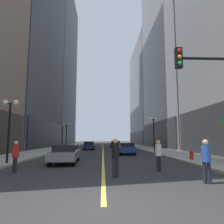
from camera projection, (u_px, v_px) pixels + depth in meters
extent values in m
plane|color=#2D2D30|center=(103.00, 148.00, 39.97)|extent=(200.00, 200.00, 0.00)
cube|color=#ADA8A0|center=(60.00, 147.00, 39.61)|extent=(4.50, 78.00, 0.15)
cube|color=#ADA8A0|center=(145.00, 147.00, 40.34)|extent=(4.50, 78.00, 0.15)
cube|color=#E5D64C|center=(103.00, 148.00, 39.97)|extent=(0.16, 70.00, 0.01)
cube|color=black|center=(48.00, 135.00, 39.33)|extent=(0.50, 22.80, 5.00)
cube|color=#4C515B|center=(49.00, 66.00, 67.25)|extent=(14.71, 26.00, 50.94)
cube|color=black|center=(69.00, 136.00, 64.59)|extent=(0.50, 24.70, 5.00)
cube|color=gray|center=(182.00, 14.00, 43.87)|extent=(12.58, 24.00, 56.48)
cube|color=#2C2C2E|center=(157.00, 135.00, 40.26)|extent=(0.50, 22.80, 5.00)
cube|color=gray|center=(152.00, 95.00, 67.53)|extent=(11.25, 26.00, 32.21)
cube|color=#2C2C2E|center=(136.00, 138.00, 65.45)|extent=(0.50, 24.70, 3.86)
cube|color=slate|center=(65.00, 155.00, 14.89)|extent=(1.97, 4.85, 0.55)
cube|color=black|center=(66.00, 148.00, 15.19)|extent=(1.67, 2.74, 0.50)
cylinder|color=black|center=(74.00, 161.00, 13.26)|extent=(0.24, 0.65, 0.64)
cylinder|color=black|center=(49.00, 161.00, 13.14)|extent=(0.24, 0.65, 0.64)
cylinder|color=black|center=(78.00, 157.00, 16.58)|extent=(0.24, 0.65, 0.64)
cylinder|color=black|center=(59.00, 157.00, 16.45)|extent=(0.24, 0.65, 0.64)
cube|color=navy|center=(126.00, 149.00, 23.12)|extent=(1.81, 4.13, 0.55)
cube|color=black|center=(127.00, 145.00, 22.98)|extent=(1.56, 2.33, 0.50)
cylinder|color=black|center=(119.00, 151.00, 24.49)|extent=(0.24, 0.65, 0.64)
cylinder|color=black|center=(132.00, 151.00, 24.52)|extent=(0.24, 0.65, 0.64)
cylinder|color=black|center=(121.00, 152.00, 21.65)|extent=(0.24, 0.65, 0.64)
cylinder|color=black|center=(135.00, 152.00, 21.68)|extent=(0.24, 0.65, 0.64)
cube|color=#141E4C|center=(89.00, 146.00, 33.55)|extent=(1.95, 4.21, 0.55)
cube|color=black|center=(89.00, 143.00, 33.82)|extent=(1.66, 2.38, 0.50)
cylinder|color=black|center=(94.00, 148.00, 32.15)|extent=(0.25, 0.65, 0.64)
cylinder|color=black|center=(84.00, 148.00, 32.02)|extent=(0.25, 0.65, 0.64)
cylinder|color=black|center=(94.00, 147.00, 35.01)|extent=(0.25, 0.65, 0.64)
cylinder|color=black|center=(85.00, 147.00, 34.88)|extent=(0.25, 0.65, 0.64)
cube|color=maroon|center=(115.00, 145.00, 41.06)|extent=(1.93, 4.39, 0.55)
cube|color=black|center=(115.00, 142.00, 40.91)|extent=(1.69, 2.46, 0.50)
cylinder|color=black|center=(111.00, 146.00, 42.51)|extent=(0.22, 0.64, 0.64)
cylinder|color=black|center=(119.00, 146.00, 42.58)|extent=(0.22, 0.64, 0.64)
cylinder|color=black|center=(111.00, 146.00, 39.47)|extent=(0.22, 0.64, 0.64)
cylinder|color=black|center=(120.00, 146.00, 39.54)|extent=(0.22, 0.64, 0.64)
cylinder|color=black|center=(209.00, 173.00, 8.04)|extent=(0.14, 0.14, 0.84)
cylinder|color=black|center=(205.00, 173.00, 8.10)|extent=(0.14, 0.14, 0.84)
cylinder|color=#234799|center=(206.00, 154.00, 8.17)|extent=(0.45, 0.45, 0.66)
sphere|color=tan|center=(205.00, 142.00, 8.23)|extent=(0.23, 0.23, 0.23)
cylinder|color=black|center=(16.00, 165.00, 10.62)|extent=(0.14, 0.14, 0.80)
cylinder|color=black|center=(14.00, 165.00, 10.72)|extent=(0.14, 0.14, 0.80)
cylinder|color=#B21E1E|center=(16.00, 151.00, 10.76)|extent=(0.48, 0.48, 0.63)
sphere|color=tan|center=(16.00, 143.00, 10.82)|extent=(0.22, 0.22, 0.22)
cylinder|color=black|center=(114.00, 168.00, 9.31)|extent=(0.14, 0.14, 0.85)
cylinder|color=black|center=(117.00, 168.00, 9.35)|extent=(0.14, 0.14, 0.85)
cylinder|color=black|center=(115.00, 151.00, 9.43)|extent=(0.40, 0.40, 0.68)
sphere|color=tan|center=(115.00, 141.00, 9.49)|extent=(0.23, 0.23, 0.23)
cylinder|color=black|center=(158.00, 164.00, 11.12)|extent=(0.14, 0.14, 0.82)
cylinder|color=black|center=(160.00, 163.00, 11.21)|extent=(0.14, 0.14, 0.82)
cylinder|color=silver|center=(158.00, 150.00, 11.26)|extent=(0.47, 0.47, 0.65)
sphere|color=tan|center=(158.00, 142.00, 11.32)|extent=(0.22, 0.22, 0.22)
cylinder|color=black|center=(215.00, 59.00, 8.85)|extent=(3.20, 0.12, 0.12)
cube|color=black|center=(178.00, 58.00, 8.78)|extent=(0.28, 0.24, 0.90)
sphere|color=red|center=(179.00, 50.00, 8.68)|extent=(0.17, 0.17, 0.17)
sphere|color=orange|center=(180.00, 57.00, 8.64)|extent=(0.17, 0.17, 0.17)
sphere|color=green|center=(180.00, 63.00, 8.61)|extent=(0.17, 0.17, 0.17)
cylinder|color=black|center=(9.00, 134.00, 13.79)|extent=(0.14, 0.14, 4.20)
cylinder|color=black|center=(11.00, 104.00, 14.06)|extent=(0.80, 0.06, 0.06)
sphere|color=white|center=(5.00, 102.00, 14.06)|extent=(0.36, 0.36, 0.36)
sphere|color=white|center=(16.00, 102.00, 14.09)|extent=(0.36, 0.36, 0.36)
cylinder|color=black|center=(66.00, 137.00, 35.46)|extent=(0.14, 0.14, 4.20)
cylinder|color=black|center=(67.00, 125.00, 35.73)|extent=(0.80, 0.06, 0.06)
sphere|color=white|center=(65.00, 124.00, 35.73)|extent=(0.36, 0.36, 0.36)
sphere|color=white|center=(69.00, 124.00, 35.76)|extent=(0.36, 0.36, 0.36)
cylinder|color=black|center=(154.00, 136.00, 25.71)|extent=(0.14, 0.14, 4.20)
cylinder|color=black|center=(154.00, 120.00, 25.98)|extent=(0.80, 0.06, 0.06)
sphere|color=white|center=(151.00, 119.00, 25.97)|extent=(0.36, 0.36, 0.36)
sphere|color=white|center=(156.00, 119.00, 26.00)|extent=(0.36, 0.36, 0.36)
cylinder|color=red|center=(191.00, 156.00, 15.95)|extent=(0.28, 0.28, 0.80)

